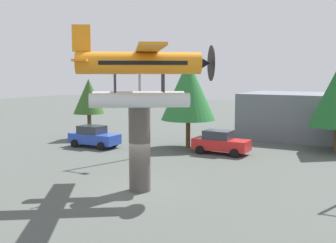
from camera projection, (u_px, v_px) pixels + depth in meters
name	position (u px, v px, depth m)	size (l,w,h in m)	color
ground_plane	(140.00, 190.00, 21.34)	(140.00, 140.00, 0.00)	#4C514C
display_pedestal	(140.00, 149.00, 21.09)	(1.10, 1.10, 4.37)	#4C4742
floatplane_monument	(142.00, 73.00, 20.65)	(7.12, 9.19, 4.00)	silver
car_near_blue	(94.00, 136.00, 33.77)	(4.20, 2.02, 1.76)	#2847B7
car_mid_red	(220.00, 142.00, 30.95)	(4.20, 2.02, 1.76)	red
streetlight_primary	(142.00, 95.00, 29.11)	(1.84, 0.28, 7.71)	gray
storefront_building	(316.00, 116.00, 37.81)	(12.95, 7.63, 4.16)	slate
tree_west	(89.00, 97.00, 37.84)	(2.86, 2.86, 5.51)	brown
tree_east	(188.00, 90.00, 33.07)	(4.38, 4.38, 7.15)	brown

